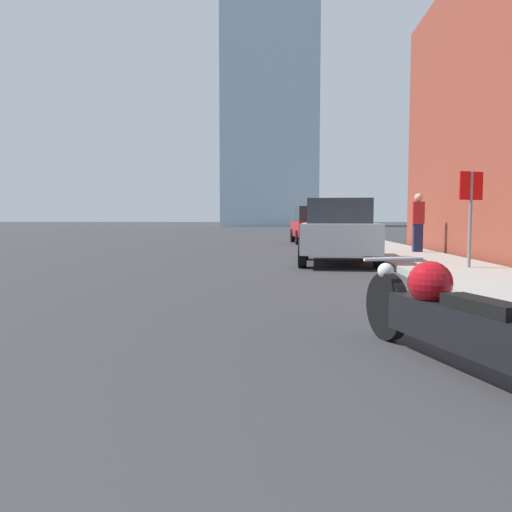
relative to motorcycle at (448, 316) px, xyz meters
name	(u,v)px	position (x,y,z in m)	size (l,w,h in m)	color
sidewalk	(331,233)	(2.37, 35.83, -0.34)	(2.36, 240.00, 0.15)	gray
distant_tower	(271,37)	(-3.81, 82.16, 31.26)	(15.57, 15.57, 63.35)	#9EB7CC
motorcycle	(448,316)	(0.00, 0.00, 0.00)	(1.06, 2.55, 0.84)	black
parked_car_silver	(338,231)	(0.10, 9.30, 0.45)	(2.20, 4.11, 1.71)	#BCBCC1
parked_car_red	(312,225)	(0.00, 20.53, 0.47)	(2.08, 4.32, 1.80)	red
stop_sign	(471,202)	(2.65, 6.91, 1.13)	(0.57, 0.26, 2.04)	slate
pedestrian	(418,221)	(2.89, 12.03, 0.70)	(0.36, 0.26, 1.84)	#1E2347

